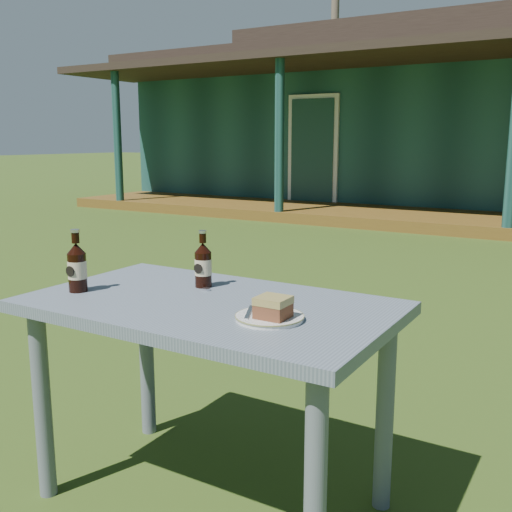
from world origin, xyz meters
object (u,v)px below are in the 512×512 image
Objects in this scene: cola_bottle_near at (203,264)px; cola_bottle_far at (77,267)px; plate at (270,317)px; cafe_table at (209,331)px; cake_slice at (273,307)px.

cola_bottle_near is 0.44m from cola_bottle_far.
plate is 0.94× the size of cola_bottle_far.
cola_bottle_far is (-0.34, -0.28, 0.01)m from cola_bottle_near.
cafe_table is 5.50× the size of cola_bottle_far.
cola_bottle_near is 0.94× the size of cola_bottle_far.
cafe_table is at bearing 162.35° from cake_slice.
cola_bottle_far is at bearing -164.43° from cafe_table.
cola_bottle_near reaches higher than plate.
cola_bottle_near is at bearing 150.28° from cake_slice.
cola_bottle_far reaches higher than plate.
cake_slice reaches higher than cafe_table.
cafe_table is 5.86× the size of cola_bottle_near.
plate is at bearing -29.38° from cola_bottle_near.
cake_slice is at bearing -29.72° from cola_bottle_near.
cafe_table is at bearing 163.91° from plate.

